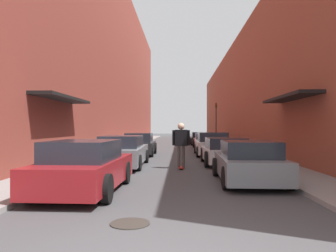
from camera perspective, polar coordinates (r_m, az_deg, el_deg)
ground at (r=26.01m, az=1.62°, el=-3.95°), size 122.24×122.24×0.00m
curb_strip_left at (r=31.85m, az=-5.85°, el=-3.15°), size 1.80×55.56×0.12m
curb_strip_right at (r=31.80m, az=9.26°, el=-3.16°), size 1.80×55.56×0.12m
building_row_left at (r=32.90m, az=-10.94°, el=10.48°), size 4.90×55.56×15.59m
building_row_right at (r=32.38m, az=14.37°, el=5.15°), size 4.90×55.56×9.44m
parked_car_left_0 at (r=8.85m, az=-14.27°, el=-6.98°), size 1.89×4.20×1.36m
parked_car_left_1 at (r=14.26m, az=-7.92°, el=-4.45°), size 1.93×4.67×1.34m
parked_car_left_2 at (r=19.85m, az=-4.98°, el=-3.24°), size 1.86×3.93×1.34m
parked_car_right_0 at (r=10.37m, az=13.84°, el=-6.18°), size 1.90×4.04×1.28m
parked_car_right_1 at (r=15.11m, az=9.94°, el=-4.38°), size 2.03×3.95×1.22m
parked_car_right_2 at (r=19.89m, az=7.66°, el=-3.19°), size 2.00×4.37×1.39m
parked_car_right_3 at (r=25.87m, az=6.56°, el=-2.64°), size 1.89×4.47×1.24m
parked_car_right_4 at (r=31.56m, az=5.66°, el=-2.20°), size 1.96×3.96×1.23m
skateboarder at (r=13.37m, az=2.29°, el=-2.53°), size 0.72×0.78×1.87m
manhole_cover at (r=6.02m, az=-6.63°, el=-16.50°), size 0.70×0.70×0.02m
traffic_light at (r=32.25m, az=8.37°, el=1.24°), size 0.16×0.22×3.92m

